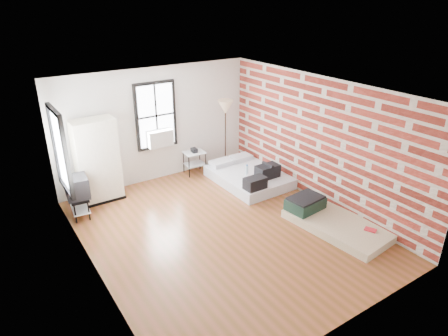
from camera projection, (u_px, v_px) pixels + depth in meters
ground at (224, 230)px, 7.98m from camera, size 6.00×6.00×0.00m
room_shell at (223, 141)px, 7.68m from camera, size 5.02×6.02×2.80m
mattress_main at (249, 176)px, 9.93m from camera, size 1.47×1.98×0.63m
mattress_bare at (329, 220)px, 8.11m from camera, size 1.29×2.16×0.44m
wardrobe at (97, 161)px, 8.82m from camera, size 0.96×0.55×1.90m
side_table at (194, 156)px, 10.32m from camera, size 0.57×0.47×0.70m
floor_lamp at (225, 110)px, 10.27m from camera, size 0.39×0.39×1.84m
tv_stand at (77, 189)px, 8.25m from camera, size 0.50×0.67×0.90m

